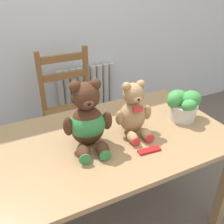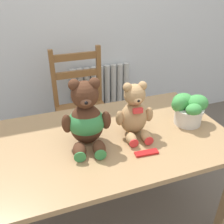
# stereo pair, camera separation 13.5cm
# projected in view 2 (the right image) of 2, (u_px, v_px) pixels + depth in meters

# --- Properties ---
(wall_back) EXTENTS (8.00, 0.04, 2.60)m
(wall_back) POSITION_uv_depth(u_px,v_px,m) (66.00, 3.00, 2.18)
(wall_back) COLOR silver
(wall_back) RESTS_ON ground_plane
(radiator) EXTENTS (0.64, 0.10, 0.72)m
(radiator) POSITION_uv_depth(u_px,v_px,m) (101.00, 101.00, 2.68)
(radiator) COLOR beige
(radiator) RESTS_ON ground_plane
(dining_table) EXTENTS (1.31, 0.81, 0.72)m
(dining_table) POSITION_uv_depth(u_px,v_px,m) (115.00, 150.00, 1.49)
(dining_table) COLOR #9E7A51
(dining_table) RESTS_ON ground_plane
(wooden_chair_behind) EXTENTS (0.46, 0.46, 0.98)m
(wooden_chair_behind) POSITION_uv_depth(u_px,v_px,m) (82.00, 108.00, 2.25)
(wooden_chair_behind) COLOR brown
(wooden_chair_behind) RESTS_ON ground_plane
(teddy_bear_left) EXTENTS (0.26, 0.29, 0.37)m
(teddy_bear_left) POSITION_uv_depth(u_px,v_px,m) (86.00, 119.00, 1.31)
(teddy_bear_left) COLOR #472819
(teddy_bear_left) RESTS_ON dining_table
(teddy_bear_right) EXTENTS (0.22, 0.23, 0.32)m
(teddy_bear_right) POSITION_uv_depth(u_px,v_px,m) (134.00, 113.00, 1.39)
(teddy_bear_right) COLOR tan
(teddy_bear_right) RESTS_ON dining_table
(potted_plant) EXTENTS (0.23, 0.21, 0.18)m
(potted_plant) POSITION_uv_depth(u_px,v_px,m) (189.00, 108.00, 1.52)
(potted_plant) COLOR beige
(potted_plant) RESTS_ON dining_table
(chocolate_bar) EXTENTS (0.13, 0.05, 0.01)m
(chocolate_bar) POSITION_uv_depth(u_px,v_px,m) (147.00, 153.00, 1.29)
(chocolate_bar) COLOR red
(chocolate_bar) RESTS_ON dining_table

